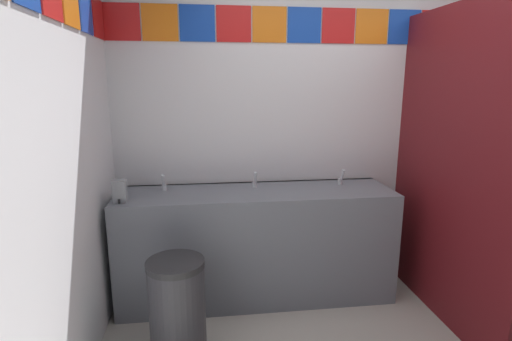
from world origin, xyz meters
name	(u,v)px	position (x,y,z in m)	size (l,w,h in m)	color
wall_back	(349,115)	(0.00, 1.50, 1.42)	(3.88, 0.09, 2.83)	silver
wall_side	(19,149)	(-1.98, 0.00, 1.42)	(0.09, 2.93, 2.83)	silver
vanity_counter	(256,242)	(-0.83, 1.17, 0.45)	(2.12, 0.58, 0.87)	slate
faucet_left	(164,184)	(-1.54, 1.26, 0.93)	(0.04, 0.10, 0.14)	silver
faucet_center	(255,181)	(-0.83, 1.26, 0.93)	(0.04, 0.10, 0.14)	silver
faucet_right	(341,179)	(-0.13, 1.26, 0.93)	(0.04, 0.10, 0.14)	silver
soap_dispenser	(120,191)	(-1.81, 1.00, 0.95)	(0.09, 0.09, 0.16)	gray
stall_divider	(498,176)	(0.64, 0.49, 1.10)	(0.92, 1.43, 2.21)	maroon
toilet	(481,256)	(1.00, 1.00, 0.30)	(0.39, 0.49, 0.74)	white
trash_bin	(177,307)	(-1.41, 0.53, 0.32)	(0.36, 0.36, 0.63)	#333338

